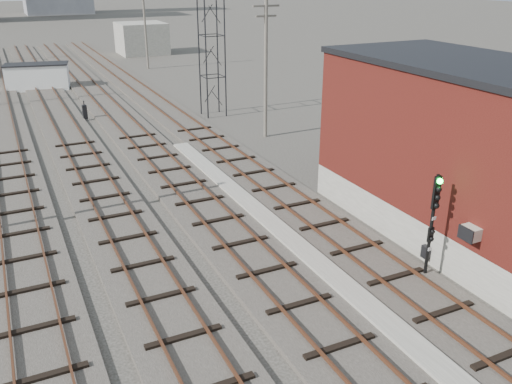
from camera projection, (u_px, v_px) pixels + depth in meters
ground at (87, 70)px, 60.81m from camera, size 320.00×320.00×0.00m
track_right at (162, 107)px, 44.24m from camera, size 3.20×90.00×0.39m
track_mid_right at (112, 112)px, 42.65m from camera, size 3.20×90.00×0.39m
track_mid_left at (59, 117)px, 41.06m from camera, size 3.20×90.00×0.39m
track_left at (2, 123)px, 39.46m from camera, size 3.20×90.00×0.39m
platform_curb at (286, 238)px, 22.58m from camera, size 0.90×28.00×0.26m
brick_building at (460, 149)px, 22.37m from camera, size 6.54×12.20×7.22m
lattice_tower at (211, 14)px, 39.29m from camera, size 1.60×1.60×15.00m
utility_pole_right_a at (266, 65)px, 34.87m from camera, size 1.80×0.24×9.00m
utility_pole_right_b at (145, 25)px, 59.91m from camera, size 1.80×0.24×9.00m
shed_right at (142, 38)px, 71.98m from camera, size 6.00×6.00×4.00m
signal_mast at (433, 219)px, 18.98m from camera, size 0.40×0.41×4.04m
switch_stand at (85, 112)px, 40.38m from camera, size 0.32×0.32×1.38m
site_trailer at (38, 76)px, 50.75m from camera, size 6.05×3.52×2.39m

